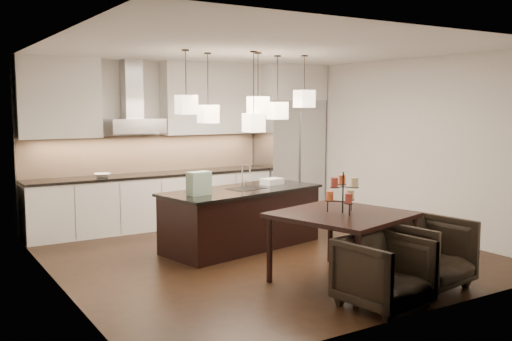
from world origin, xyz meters
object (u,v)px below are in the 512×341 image
armchair_right (426,253)px  refrigerator (289,157)px  dining_table (342,247)px  armchair_left (384,273)px  island_body (242,219)px

armchair_right → refrigerator: bearing=65.9°
refrigerator → armchair_right: 4.81m
dining_table → armchair_right: 0.95m
armchair_left → dining_table: bearing=69.2°
refrigerator → armchair_right: size_ratio=2.46×
armchair_left → armchair_right: bearing=7.3°
refrigerator → dining_table: size_ratio=1.58×
dining_table → armchair_right: dining_table is taller
refrigerator → armchair_left: 5.33m
dining_table → armchair_right: size_ratio=1.56×
refrigerator → dining_table: refrigerator is taller
island_body → armchair_right: (0.84, -2.70, -0.01)m
refrigerator → island_body: refrigerator is taller
island_body → refrigerator: bearing=29.7°
island_body → armchair_right: bearing=-84.0°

